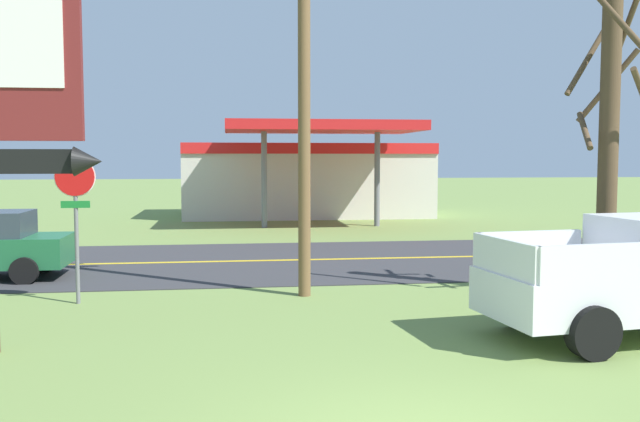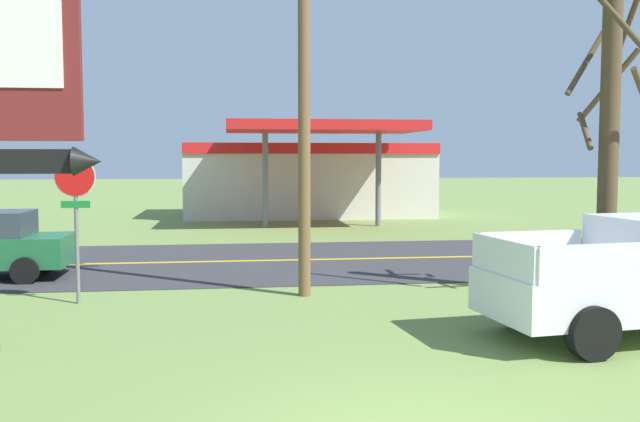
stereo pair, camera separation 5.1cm
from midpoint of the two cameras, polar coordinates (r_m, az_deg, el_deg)
road_asphalt at (r=19.86m, az=-1.80°, el=-4.05°), size 140.00×8.00×0.02m
road_centre_line at (r=19.86m, az=-1.80°, el=-4.01°), size 126.00×0.20×0.01m
stop_sign at (r=14.66m, az=-19.26°, el=0.62°), size 0.80×0.08×2.95m
utility_pole at (r=14.78m, az=-1.21°, el=12.89°), size 1.76×0.26×9.65m
bare_tree at (r=15.62m, az=22.67°, el=6.19°), size 2.19×1.95×6.88m
gas_station at (r=34.93m, az=-0.98°, el=2.79°), size 12.00×11.50×4.40m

